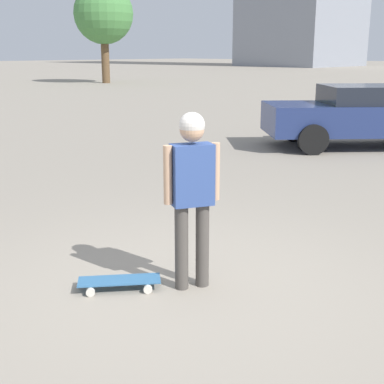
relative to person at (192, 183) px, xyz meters
The scene contains 5 objects.
ground_plane 0.99m from the person, ahead, with size 220.00×220.00×0.00m, color gray.
person is the anchor object (origin of this frame).
skateboard 1.14m from the person, 138.54° to the left, with size 0.73×0.66×0.09m.
car_parked_near 8.42m from the person, 17.03° to the left, with size 4.31×4.18×1.39m.
tree_distant 33.35m from the person, 54.37° to the left, with size 3.94×3.94×6.48m.
Camera 1 is at (-3.30, -3.20, 2.13)m, focal length 50.00 mm.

